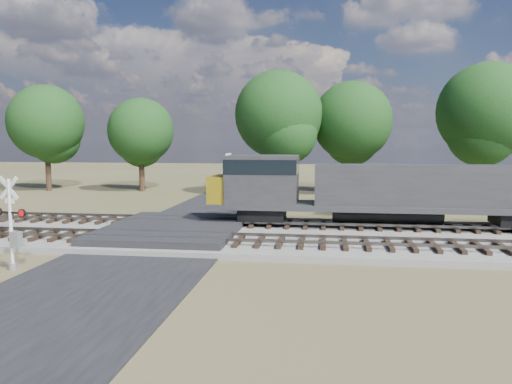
# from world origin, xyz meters

# --- Properties ---
(ground) EXTENTS (160.00, 160.00, 0.00)m
(ground) POSITION_xyz_m (0.00, 0.00, 0.00)
(ground) COLOR #434826
(ground) RESTS_ON ground
(ballast_bed) EXTENTS (140.00, 10.00, 0.30)m
(ballast_bed) POSITION_xyz_m (10.00, 0.50, 0.15)
(ballast_bed) COLOR gray
(ballast_bed) RESTS_ON ground
(road) EXTENTS (7.00, 60.00, 0.08)m
(road) POSITION_xyz_m (0.00, 0.00, 0.04)
(road) COLOR black
(road) RESTS_ON ground
(crossing_panel) EXTENTS (7.00, 9.00, 0.62)m
(crossing_panel) POSITION_xyz_m (0.00, 0.50, 0.32)
(crossing_panel) COLOR #262628
(crossing_panel) RESTS_ON ground
(track_near) EXTENTS (140.00, 2.60, 0.33)m
(track_near) POSITION_xyz_m (3.12, -2.00, 0.41)
(track_near) COLOR black
(track_near) RESTS_ON ballast_bed
(track_far) EXTENTS (140.00, 2.60, 0.33)m
(track_far) POSITION_xyz_m (3.12, 3.00, 0.41)
(track_far) COLOR black
(track_far) RESTS_ON ballast_bed
(crossing_signal_near) EXTENTS (1.51, 0.42, 3.78)m
(crossing_signal_near) POSITION_xyz_m (-4.24, -7.15, 1.57)
(crossing_signal_near) COLOR silver
(crossing_signal_near) RESTS_ON ground
(crossing_signal_far) EXTENTS (1.56, 0.36, 3.89)m
(crossing_signal_far) POSITION_xyz_m (3.78, 8.21, 1.62)
(crossing_signal_far) COLOR silver
(crossing_signal_far) RESTS_ON ground
(equipment_shed) EXTENTS (6.14, 6.14, 3.45)m
(equipment_shed) POSITION_xyz_m (12.78, 9.42, 1.75)
(equipment_shed) COLOR #4B2920
(equipment_shed) RESTS_ON ground
(treeline) EXTENTS (78.61, 11.63, 11.57)m
(treeline) POSITION_xyz_m (8.92, 21.59, 6.91)
(treeline) COLOR black
(treeline) RESTS_ON ground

